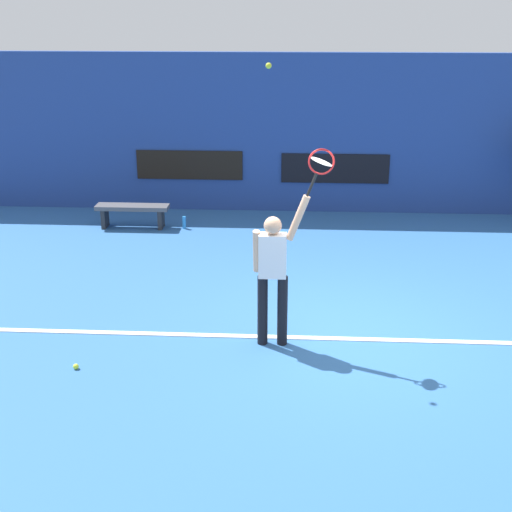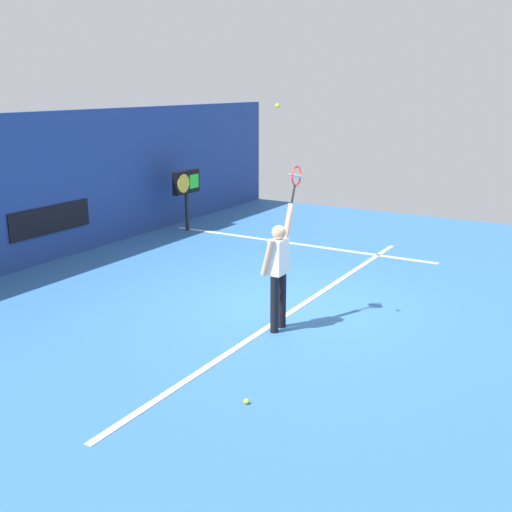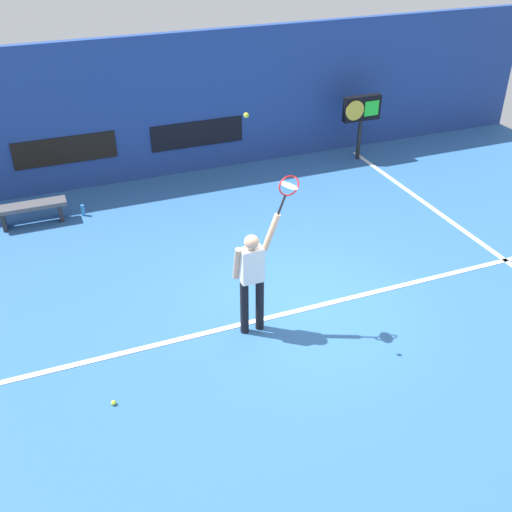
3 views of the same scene
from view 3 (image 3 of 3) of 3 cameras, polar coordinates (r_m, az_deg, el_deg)
ground_plane at (r=10.25m, az=4.48°, el=-4.47°), size 18.00×18.00×0.00m
back_wall at (r=14.60m, az=-5.70°, el=13.83°), size 18.00×0.20×3.21m
sponsor_banner_center at (r=14.71m, az=-5.43°, el=11.16°), size 2.20×0.03×0.60m
sponsor_banner_portside at (r=14.23m, az=-17.21°, el=9.30°), size 2.20×0.03×0.60m
court_baseline at (r=10.16m, az=4.80°, el=-4.85°), size 10.00×0.10×0.01m
court_sideline at (r=13.62m, az=16.30°, el=4.02°), size 0.10×7.00×0.01m
tennis_player at (r=9.10m, az=-0.37°, el=-1.80°), size 0.69×0.31×1.97m
tennis_racket at (r=8.63m, az=2.99°, el=6.30°), size 0.40×0.27×0.62m
tennis_ball at (r=8.00m, az=-0.92°, el=12.88°), size 0.07×0.07×0.07m
scoreboard_clock at (r=15.46m, az=9.73°, el=13.08°), size 0.96×0.20×1.59m
court_bench at (r=13.22m, az=-20.09°, el=4.10°), size 1.40×0.36×0.45m
water_bottle at (r=13.34m, az=-15.70°, el=4.09°), size 0.07×0.07×0.24m
spare_ball at (r=8.68m, az=-13.03°, el=-13.08°), size 0.07×0.07×0.07m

